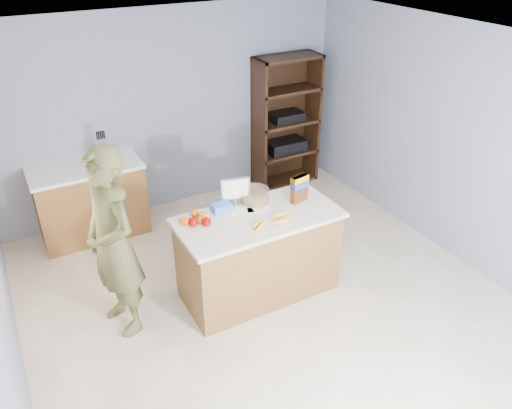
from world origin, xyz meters
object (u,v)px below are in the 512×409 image
counter_peninsula (258,258)px  tv (235,190)px  shelving_unit (284,123)px  cereal_box (299,187)px  person (113,244)px

counter_peninsula → tv: (-0.09, 0.31, 0.64)m
shelving_unit → cereal_box: (-1.06, -1.99, 0.20)m
counter_peninsula → tv: tv is taller
counter_peninsula → cereal_box: 0.81m
tv → shelving_unit: bearing=46.7°
shelving_unit → person: bearing=-147.3°
person → tv: (1.24, 0.11, 0.16)m
counter_peninsula → shelving_unit: (1.55, 2.05, 0.45)m
counter_peninsula → person: 1.43m
person → tv: person is taller
shelving_unit → tv: bearing=-133.3°
counter_peninsula → person: size_ratio=0.87×
counter_peninsula → shelving_unit: 2.61m
counter_peninsula → person: bearing=171.5°
shelving_unit → tv: shelving_unit is taller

